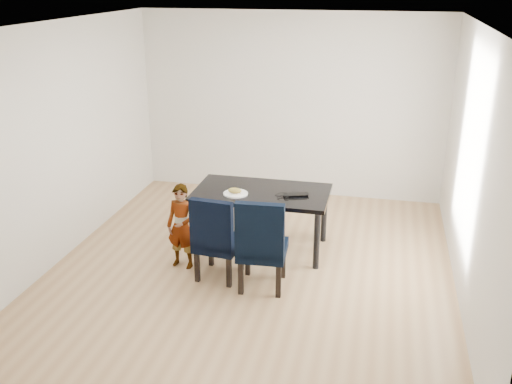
% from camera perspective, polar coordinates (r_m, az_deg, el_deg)
% --- Properties ---
extents(floor, '(4.50, 5.00, 0.01)m').
position_cam_1_polar(floor, '(6.65, -0.39, -7.50)').
color(floor, tan).
rests_on(floor, ground).
extents(ceiling, '(4.50, 5.00, 0.01)m').
position_cam_1_polar(ceiling, '(5.86, -0.45, 16.47)').
color(ceiling, white).
rests_on(ceiling, wall_back).
extents(wall_back, '(4.50, 0.01, 2.70)m').
position_cam_1_polar(wall_back, '(8.50, 3.50, 8.60)').
color(wall_back, silver).
rests_on(wall_back, ground).
extents(wall_front, '(4.50, 0.01, 2.70)m').
position_cam_1_polar(wall_front, '(3.90, -8.93, -7.02)').
color(wall_front, silver).
rests_on(wall_front, ground).
extents(wall_left, '(0.01, 5.00, 2.70)m').
position_cam_1_polar(wall_left, '(6.97, -18.84, 4.74)').
color(wall_left, white).
rests_on(wall_left, ground).
extents(wall_right, '(0.01, 5.00, 2.70)m').
position_cam_1_polar(wall_right, '(6.04, 20.91, 2.07)').
color(wall_right, silver).
rests_on(wall_right, ground).
extents(dining_table, '(1.60, 0.90, 0.75)m').
position_cam_1_polar(dining_table, '(6.92, 0.55, -2.81)').
color(dining_table, black).
rests_on(dining_table, floor).
extents(chair_left, '(0.52, 0.53, 0.98)m').
position_cam_1_polar(chair_left, '(6.25, -3.71, -4.40)').
color(chair_left, black).
rests_on(chair_left, floor).
extents(chair_right, '(0.53, 0.55, 1.04)m').
position_cam_1_polar(chair_right, '(6.03, 0.67, -5.01)').
color(chair_right, black).
rests_on(chair_right, floor).
extents(child, '(0.39, 0.28, 0.99)m').
position_cam_1_polar(child, '(6.50, -7.43, -3.44)').
color(child, orange).
rests_on(child, floor).
extents(plate, '(0.34, 0.34, 0.02)m').
position_cam_1_polar(plate, '(6.68, -2.06, -0.16)').
color(plate, white).
rests_on(plate, dining_table).
extents(sandwich, '(0.18, 0.13, 0.06)m').
position_cam_1_polar(sandwich, '(6.66, -2.13, 0.15)').
color(sandwich, '#AE963E').
rests_on(sandwich, plate).
extents(laptop, '(0.34, 0.27, 0.02)m').
position_cam_1_polar(laptop, '(6.69, 3.96, -0.13)').
color(laptop, black).
rests_on(laptop, dining_table).
extents(cable_tangle, '(0.15, 0.15, 0.01)m').
position_cam_1_polar(cable_tangle, '(6.55, 2.72, -0.66)').
color(cable_tangle, black).
rests_on(cable_tangle, dining_table).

